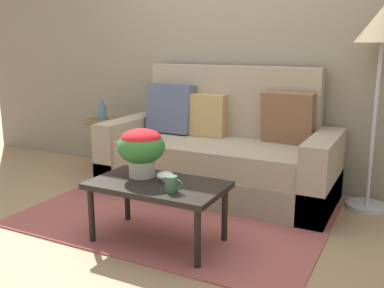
{
  "coord_description": "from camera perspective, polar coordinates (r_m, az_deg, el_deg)",
  "views": [
    {
      "loc": [
        1.57,
        -2.72,
        1.32
      ],
      "look_at": [
        0.1,
        0.17,
        0.57
      ],
      "focal_mm": 40.99,
      "sensor_mm": 36.0,
      "label": 1
    }
  ],
  "objects": [
    {
      "name": "coffee_mug",
      "position": [
        2.73,
        -2.66,
        -5.19
      ],
      "size": [
        0.12,
        0.08,
        0.1
      ],
      "color": "#3D664C",
      "rests_on": "coffee_table"
    },
    {
      "name": "area_rug",
      "position": [
        3.49,
        -1.95,
        -9.12
      ],
      "size": [
        2.28,
        1.6,
        0.01
      ],
      "primitive_type": "cube",
      "color": "#994C47",
      "rests_on": "ground"
    },
    {
      "name": "floor_lamp",
      "position": [
        3.68,
        23.54,
        12.56
      ],
      "size": [
        0.41,
        0.41,
        1.61
      ],
      "color": "#B2B2B7",
      "rests_on": "ground"
    },
    {
      "name": "table_vase",
      "position": [
        4.56,
        -11.65,
        4.18
      ],
      "size": [
        0.1,
        0.1,
        0.2
      ],
      "color": "slate",
      "rests_on": "side_table"
    },
    {
      "name": "wall_back",
      "position": [
        4.26,
        5.45,
        14.03
      ],
      "size": [
        6.4,
        0.12,
        2.8
      ],
      "primitive_type": "cube",
      "color": "gray",
      "rests_on": "ground"
    },
    {
      "name": "potted_plant",
      "position": [
        3.0,
        -6.61,
        -0.38
      ],
      "size": [
        0.33,
        0.33,
        0.33
      ],
      "color": "#B7B2A8",
      "rests_on": "coffee_table"
    },
    {
      "name": "side_table",
      "position": [
        4.59,
        -11.45,
        1.02
      ],
      "size": [
        0.39,
        0.39,
        0.56
      ],
      "color": "brown",
      "rests_on": "ground"
    },
    {
      "name": "couch",
      "position": [
        3.93,
        3.45,
        -1.37
      ],
      "size": [
        2.04,
        0.87,
        1.12
      ],
      "color": "gray",
      "rests_on": "ground"
    },
    {
      "name": "ground_plane",
      "position": [
        3.41,
        -2.86,
        -9.81
      ],
      "size": [
        14.0,
        14.0,
        0.0
      ],
      "primitive_type": "plane",
      "color": "#997A56"
    },
    {
      "name": "coffee_table",
      "position": [
        2.93,
        -4.5,
        -5.9
      ],
      "size": [
        0.9,
        0.51,
        0.42
      ],
      "color": "black",
      "rests_on": "ground"
    },
    {
      "name": "snack_bowl",
      "position": [
        2.94,
        -3.52,
        -4.14
      ],
      "size": [
        0.12,
        0.12,
        0.06
      ],
      "color": "silver",
      "rests_on": "coffee_table"
    }
  ]
}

